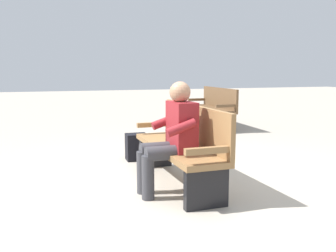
{
  "coord_description": "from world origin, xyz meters",
  "views": [
    {
      "loc": [
        -3.82,
        1.38,
        1.29
      ],
      "look_at": [
        -0.14,
        0.15,
        0.7
      ],
      "focal_mm": 39.16,
      "sensor_mm": 36.0,
      "label": 1
    }
  ],
  "objects": [
    {
      "name": "backpack",
      "position": [
        1.27,
        0.16,
        0.19
      ],
      "size": [
        0.29,
        0.3,
        0.38
      ],
      "rotation": [
        0.0,
        0.0,
        4.68
      ],
      "color": "black",
      "rests_on": "ground"
    },
    {
      "name": "ground_plane",
      "position": [
        0.0,
        0.0,
        0.0
      ],
      "size": [
        40.0,
        40.0,
        0.0
      ],
      "primitive_type": "plane",
      "color": "#A89E8E"
    },
    {
      "name": "bench_far",
      "position": [
        3.74,
        -2.24,
        0.46
      ],
      "size": [
        1.82,
        0.55,
        0.9
      ],
      "rotation": [
        0.0,
        0.0,
        -0.04
      ],
      "color": "brown",
      "rests_on": "ground"
    },
    {
      "name": "person_seated",
      "position": [
        -0.28,
        0.16,
        0.63
      ],
      "size": [
        0.57,
        0.58,
        1.18
      ],
      "rotation": [
        0.0,
        0.0,
        0.01
      ],
      "color": "maroon",
      "rests_on": "ground"
    },
    {
      "name": "bench_near",
      "position": [
        0.0,
        -0.07,
        0.46
      ],
      "size": [
        1.81,
        0.5,
        0.9
      ],
      "rotation": [
        0.0,
        0.0,
        0.01
      ],
      "color": "olive",
      "rests_on": "ground"
    }
  ]
}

